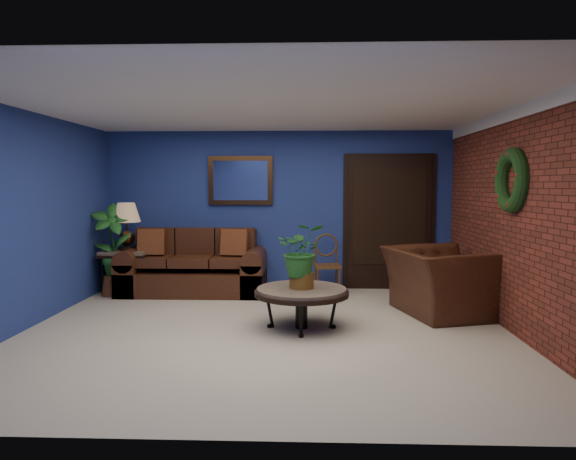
{
  "coord_description": "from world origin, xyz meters",
  "views": [
    {
      "loc": [
        0.45,
        -5.66,
        1.65
      ],
      "look_at": [
        0.22,
        0.55,
        1.1
      ],
      "focal_mm": 32.0,
      "sensor_mm": 36.0,
      "label": 1
    }
  ],
  "objects_px": {
    "side_chair": "(327,260)",
    "armchair": "(440,282)",
    "sofa": "(195,272)",
    "table_lamp": "(127,221)",
    "coffee_table": "(301,293)",
    "end_table": "(128,260)"
  },
  "relations": [
    {
      "from": "side_chair",
      "to": "armchair",
      "type": "xyz_separation_m",
      "value": [
        1.39,
        -1.26,
        -0.09
      ]
    },
    {
      "from": "sofa",
      "to": "table_lamp",
      "type": "height_order",
      "value": "table_lamp"
    },
    {
      "from": "coffee_table",
      "to": "table_lamp",
      "type": "distance_m",
      "value": 3.37
    },
    {
      "from": "sofa",
      "to": "armchair",
      "type": "relative_size",
      "value": 1.69
    },
    {
      "from": "coffee_table",
      "to": "end_table",
      "type": "distance_m",
      "value": 3.3
    },
    {
      "from": "coffee_table",
      "to": "armchair",
      "type": "relative_size",
      "value": 0.85
    },
    {
      "from": "end_table",
      "to": "coffee_table",
      "type": "bearing_deg",
      "value": -35.23
    },
    {
      "from": "sofa",
      "to": "coffee_table",
      "type": "height_order",
      "value": "sofa"
    },
    {
      "from": "end_table",
      "to": "armchair",
      "type": "distance_m",
      "value": 4.61
    },
    {
      "from": "sofa",
      "to": "table_lamp",
      "type": "relative_size",
      "value": 3.12
    },
    {
      "from": "side_chair",
      "to": "table_lamp",
      "type": "bearing_deg",
      "value": 176.31
    },
    {
      "from": "sofa",
      "to": "table_lamp",
      "type": "bearing_deg",
      "value": -178.22
    },
    {
      "from": "sofa",
      "to": "armchair",
      "type": "xyz_separation_m",
      "value": [
        3.42,
        -1.23,
        0.1
      ]
    },
    {
      "from": "coffee_table",
      "to": "table_lamp",
      "type": "relative_size",
      "value": 1.57
    },
    {
      "from": "sofa",
      "to": "side_chair",
      "type": "xyz_separation_m",
      "value": [
        2.03,
        0.03,
        0.19
      ]
    },
    {
      "from": "table_lamp",
      "to": "side_chair",
      "type": "relative_size",
      "value": 0.77
    },
    {
      "from": "coffee_table",
      "to": "side_chair",
      "type": "xyz_separation_m",
      "value": [
        0.37,
        1.97,
        0.1
      ]
    },
    {
      "from": "table_lamp",
      "to": "side_chair",
      "type": "xyz_separation_m",
      "value": [
        3.06,
        0.07,
        -0.6
      ]
    },
    {
      "from": "table_lamp",
      "to": "end_table",
      "type": "bearing_deg",
      "value": 0.0
    },
    {
      "from": "coffee_table",
      "to": "table_lamp",
      "type": "bearing_deg",
      "value": 144.77
    },
    {
      "from": "sofa",
      "to": "coffee_table",
      "type": "distance_m",
      "value": 2.55
    },
    {
      "from": "end_table",
      "to": "sofa",
      "type": "bearing_deg",
      "value": 1.78
    }
  ]
}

